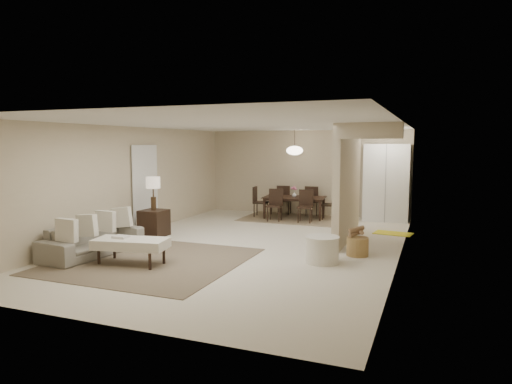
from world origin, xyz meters
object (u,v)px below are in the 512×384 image
at_px(pantry_cabinet, 387,183).
at_px(dining_table, 294,208).
at_px(side_table, 154,223).
at_px(ottoman_bench, 131,244).
at_px(wicker_basket, 357,247).
at_px(round_pouf, 322,250).
at_px(sofa, 93,240).

xyz_separation_m(pantry_cabinet, dining_table, (-2.47, -0.46, -0.75)).
bearing_deg(side_table, ottoman_bench, -65.14).
bearing_deg(pantry_cabinet, ottoman_bench, -120.48).
distance_m(ottoman_bench, wicker_basket, 4.16).
relative_size(pantry_cabinet, round_pouf, 3.47).
relative_size(side_table, round_pouf, 1.00).
height_order(pantry_cabinet, round_pouf, pantry_cabinet).
relative_size(ottoman_bench, round_pouf, 2.24).
bearing_deg(ottoman_bench, round_pouf, 12.54).
bearing_deg(pantry_cabinet, dining_table, -169.42).
relative_size(pantry_cabinet, wicker_basket, 5.09).
height_order(wicker_basket, dining_table, dining_table).
height_order(sofa, wicker_basket, sofa).
xyz_separation_m(pantry_cabinet, round_pouf, (-0.61, -4.97, -0.81)).
bearing_deg(side_table, wicker_basket, -2.25).
bearing_deg(pantry_cabinet, wicker_basket, -91.41).
distance_m(side_table, dining_table, 4.24).
bearing_deg(sofa, ottoman_bench, -100.69).
height_order(sofa, ottoman_bench, sofa).
bearing_deg(wicker_basket, side_table, 177.75).
bearing_deg(ottoman_bench, sofa, 154.04).
xyz_separation_m(pantry_cabinet, side_table, (-4.75, -4.04, -0.75)).
relative_size(ottoman_bench, wicker_basket, 3.29).
bearing_deg(round_pouf, dining_table, 112.46).
bearing_deg(wicker_basket, round_pouf, -123.96).
relative_size(ottoman_bench, side_table, 2.25).
height_order(pantry_cabinet, side_table, pantry_cabinet).
relative_size(side_table, wicker_basket, 1.46).
distance_m(sofa, round_pouf, 4.32).
relative_size(round_pouf, dining_table, 0.35).
bearing_deg(ottoman_bench, dining_table, 67.41).
relative_size(pantry_cabinet, dining_table, 1.21).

